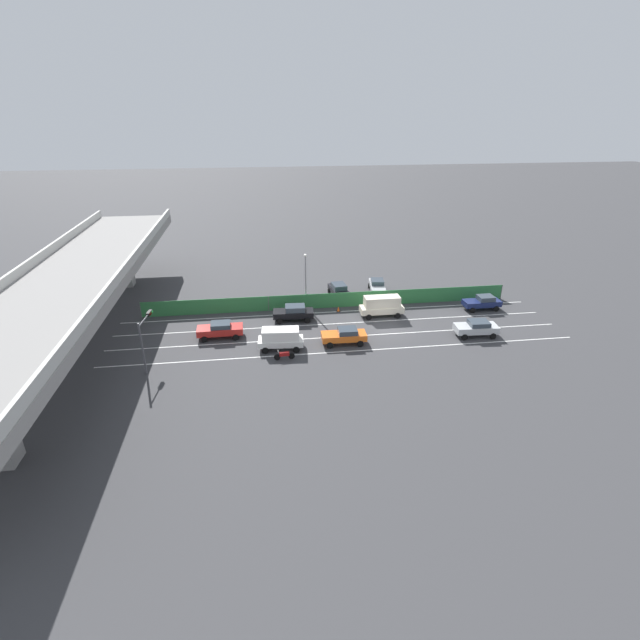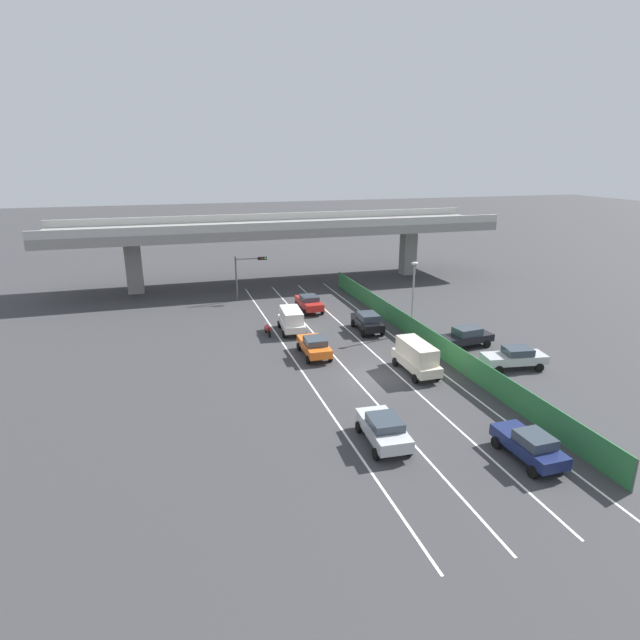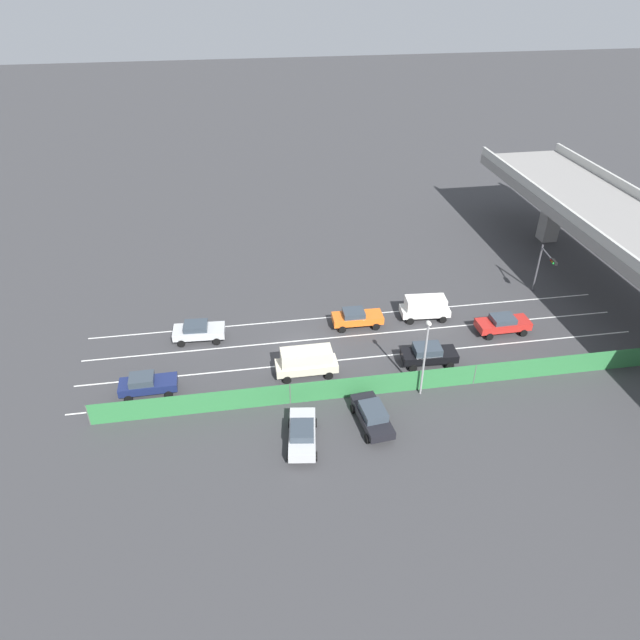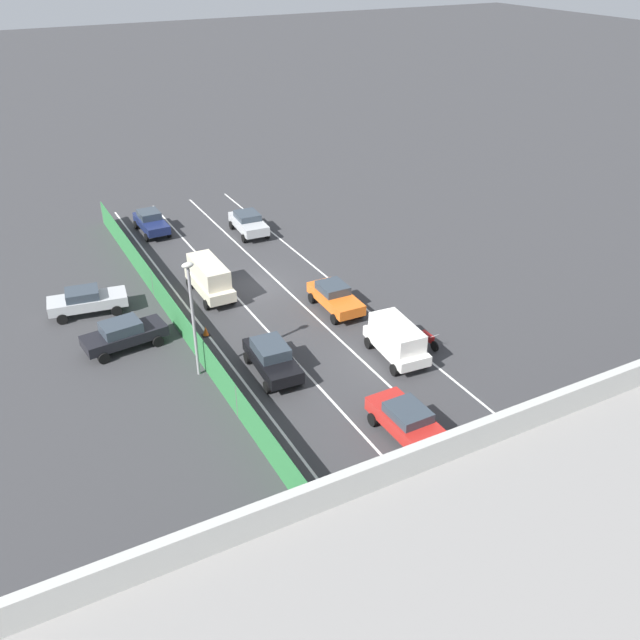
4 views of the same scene
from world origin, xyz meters
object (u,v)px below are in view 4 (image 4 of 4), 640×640
Objects in this scene: traffic_cone at (206,331)px; car_sedan_silver at (248,222)px; parked_sedan_dark at (124,334)px; traffic_light at (605,414)px; car_taxi_orange at (335,297)px; street_lamp at (192,308)px; car_sedan_navy at (151,222)px; car_sedan_black at (272,358)px; car_van_cream at (209,277)px; parked_wagon_silver at (87,300)px; car_van_white at (397,339)px; motorcycle at (427,339)px; car_sedan_red at (408,422)px.

car_sedan_silver is at bearing -122.23° from traffic_cone.
traffic_light reaches higher than parked_sedan_dark.
car_taxi_orange is 0.69× the size of street_lamp.
car_sedan_navy is 16.74m from traffic_cone.
street_lamp reaches higher than traffic_cone.
car_sedan_black reaches higher than car_sedan_navy.
car_sedan_black is (-0.18, 21.94, 0.05)m from car_sedan_navy.
car_van_cream is 0.99× the size of traffic_light.
car_taxi_orange is 12.63m from parked_sedan_dark.
parked_wagon_silver is at bearing 27.43° from car_sedan_silver.
street_lamp reaches higher than car_sedan_black.
car_van_cream reaches higher than car_sedan_black.
car_sedan_black reaches higher than traffic_cone.
car_van_cream is at bearing -70.60° from traffic_light.
car_sedan_black is at bearing 122.82° from parked_wagon_silver.
traffic_light is at bearing 103.64° from car_sedan_navy.
car_sedan_black is at bearing 90.46° from car_sedan_navy.
car_van_white is at bearing 105.87° from car_sedan_navy.
traffic_light reaches higher than car_sedan_navy.
car_van_cream reaches higher than car_sedan_silver.
traffic_cone is at bearing -40.31° from car_van_white.
car_sedan_navy is 0.66× the size of street_lamp.
traffic_cone is at bearing -71.21° from car_sedan_black.
parked_wagon_silver is (7.04, 10.75, -0.01)m from car_sedan_navy.
car_van_white is (-0.28, 6.33, 0.30)m from car_taxi_orange.
street_lamp reaches higher than parked_wagon_silver.
parked_wagon_silver is at bearing -78.96° from parked_sedan_dark.
car_sedan_black is at bearing -58.31° from traffic_light.
car_sedan_silver is 32.15m from traffic_light.
street_lamp is (3.30, 20.23, 3.08)m from car_sedan_navy.
car_sedan_navy is at bearing -69.15° from motorcycle.
traffic_light is at bearing 109.40° from car_van_cream.
car_sedan_silver is 0.95× the size of car_sedan_red.
traffic_light is (-2.18, 18.25, 2.61)m from car_taxi_orange.
traffic_cone is at bearing 66.64° from car_van_cream.
parked_wagon_silver reaches higher than motorcycle.
motorcycle is (-2.50, 6.14, -0.43)m from car_taxi_orange.
parked_wagon_silver is 8.10× the size of traffic_cone.
motorcycle is (-2.22, -0.19, -0.73)m from car_van_white.
car_sedan_red and parked_wagon_silver have the same top height.
traffic_cone is (10.28, -19.02, -3.22)m from traffic_light.
car_sedan_navy is 18.59m from car_taxi_orange.
street_lamp is at bearing 64.85° from traffic_cone.
car_sedan_black is 1.01× the size of car_van_white.
motorcycle is at bearing 146.88° from traffic_cone.
traffic_cone is at bearing 57.77° from car_sedan_silver.
car_sedan_silver is at bearing -152.57° from parked_wagon_silver.
motorcycle is at bearing -91.52° from traffic_light.
car_sedan_red is 1.08× the size of car_sedan_navy.
car_sedan_navy is 25.22m from motorcycle.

